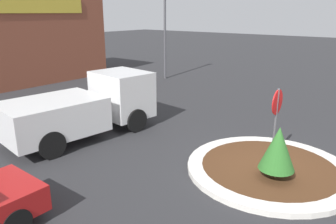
{
  "coord_description": "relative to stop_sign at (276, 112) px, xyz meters",
  "views": [
    {
      "loc": [
        -9.05,
        -3.25,
        4.69
      ],
      "look_at": [
        -0.54,
        3.53,
        1.35
      ],
      "focal_mm": 35.0,
      "sensor_mm": 36.0,
      "label": 1
    }
  ],
  "objects": [
    {
      "name": "utility_truck",
      "position": [
        -2.12,
        6.72,
        -0.57
      ],
      "size": [
        6.06,
        3.02,
        2.29
      ],
      "rotation": [
        0.0,
        0.0,
        -0.12
      ],
      "color": "silver",
      "rests_on": "ground_plane"
    },
    {
      "name": "light_pole",
      "position": [
        8.74,
        11.54,
        2.15
      ],
      "size": [
        0.7,
        0.3,
        6.62
      ],
      "color": "#4C4C51",
      "rests_on": "ground_plane"
    },
    {
      "name": "ground_plane",
      "position": [
        -0.61,
        -0.15,
        -1.72
      ],
      "size": [
        120.0,
        120.0,
        0.0
      ],
      "primitive_type": "plane",
      "color": "#2D2D30"
    },
    {
      "name": "traffic_island",
      "position": [
        -0.61,
        -0.15,
        -1.64
      ],
      "size": [
        4.98,
        4.98,
        0.16
      ],
      "color": "silver",
      "rests_on": "ground_plane"
    },
    {
      "name": "stop_sign",
      "position": [
        0.0,
        0.0,
        0.0
      ],
      "size": [
        0.79,
        0.07,
        2.45
      ],
      "color": "#4C4C51",
      "rests_on": "ground_plane"
    },
    {
      "name": "island_shrub",
      "position": [
        -1.21,
        -0.58,
        -0.66
      ],
      "size": [
        1.0,
        1.0,
        1.52
      ],
      "color": "brown",
      "rests_on": "traffic_island"
    }
  ]
}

